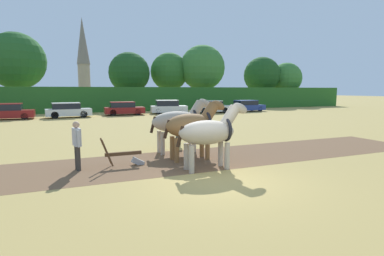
# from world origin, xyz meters

# --- Properties ---
(ground_plane) EXTENTS (240.00, 240.00, 0.00)m
(ground_plane) POSITION_xyz_m (0.00, 0.00, 0.00)
(ground_plane) COLOR #A88E4C
(plowed_furrow_strip) EXTENTS (31.16, 3.78, 0.01)m
(plowed_furrow_strip) POSITION_xyz_m (-4.51, 2.85, 0.00)
(plowed_furrow_strip) COLOR brown
(plowed_furrow_strip) RESTS_ON ground
(hedgerow) EXTENTS (75.38, 1.94, 3.05)m
(hedgerow) POSITION_xyz_m (0.00, 30.84, 1.53)
(hedgerow) COLOR #286023
(hedgerow) RESTS_ON ground
(tree_left) EXTENTS (7.08, 7.08, 9.86)m
(tree_left) POSITION_xyz_m (-10.00, 36.15, 6.31)
(tree_left) COLOR #423323
(tree_left) RESTS_ON ground
(tree_center_left) EXTENTS (5.78, 5.78, 7.98)m
(tree_center_left) POSITION_xyz_m (4.00, 35.47, 5.08)
(tree_center_left) COLOR brown
(tree_center_left) RESTS_ON ground
(tree_center) EXTENTS (5.69, 5.69, 8.28)m
(tree_center) POSITION_xyz_m (10.22, 36.18, 5.42)
(tree_center) COLOR brown
(tree_center) RESTS_ON ground
(tree_center_right) EXTENTS (6.75, 6.75, 9.38)m
(tree_center_right) POSITION_xyz_m (14.77, 34.14, 5.99)
(tree_center_right) COLOR brown
(tree_center_right) RESTS_ON ground
(tree_right) EXTENTS (6.02, 6.02, 8.14)m
(tree_right) POSITION_xyz_m (25.98, 34.75, 5.12)
(tree_right) COLOR #4C3823
(tree_right) RESTS_ON ground
(tree_far_right) EXTENTS (5.26, 5.26, 7.31)m
(tree_far_right) POSITION_xyz_m (30.49, 34.10, 4.66)
(tree_far_right) COLOR brown
(tree_far_right) RESTS_ON ground
(church_spire) EXTENTS (2.91, 2.91, 18.93)m
(church_spire) POSITION_xyz_m (-0.60, 66.20, 9.91)
(church_spire) COLOR gray
(church_spire) RESTS_ON ground
(draft_horse_lead_left) EXTENTS (2.72, 0.87, 2.33)m
(draft_horse_lead_left) POSITION_xyz_m (0.28, 1.32, 1.28)
(draft_horse_lead_left) COLOR #B2A38E
(draft_horse_lead_left) RESTS_ON ground
(draft_horse_lead_right) EXTENTS (2.62, 0.97, 2.36)m
(draft_horse_lead_right) POSITION_xyz_m (0.27, 2.86, 1.34)
(draft_horse_lead_right) COLOR brown
(draft_horse_lead_right) RESTS_ON ground
(draft_horse_trail_left) EXTENTS (2.86, 0.94, 2.38)m
(draft_horse_trail_left) POSITION_xyz_m (0.27, 4.39, 1.34)
(draft_horse_trail_left) COLOR #B2A38E
(draft_horse_trail_left) RESTS_ON ground
(plow) EXTENTS (1.53, 0.46, 1.13)m
(plow) POSITION_xyz_m (-2.27, 2.85, 0.31)
(plow) COLOR #4C331E
(plow) RESTS_ON ground
(farmer_at_plow) EXTENTS (0.29, 0.66, 1.66)m
(farmer_at_plow) POSITION_xyz_m (-3.91, 2.88, 0.96)
(farmer_at_plow) COLOR #38332D
(farmer_at_plow) RESTS_ON ground
(farmer_beside_team) EXTENTS (0.30, 0.63, 1.57)m
(farmer_beside_team) POSITION_xyz_m (0.90, 6.25, 0.90)
(farmer_beside_team) COLOR #4C4C4C
(farmer_beside_team) RESTS_ON ground
(parked_car_left) EXTENTS (4.06, 1.86, 1.47)m
(parked_car_left) POSITION_xyz_m (-9.23, 23.97, 0.71)
(parked_car_left) COLOR maroon
(parked_car_left) RESTS_ON ground
(parked_car_center_left) EXTENTS (4.31, 2.10, 1.46)m
(parked_car_center_left) POSITION_xyz_m (-4.24, 23.96, 0.71)
(parked_car_center_left) COLOR silver
(parked_car_center_left) RESTS_ON ground
(parked_car_center) EXTENTS (4.21, 1.88, 1.43)m
(parked_car_center) POSITION_xyz_m (1.34, 24.90, 0.70)
(parked_car_center) COLOR maroon
(parked_car_center) RESTS_ON ground
(parked_car_center_right) EXTENTS (4.33, 2.51, 1.54)m
(parked_car_center_right) POSITION_xyz_m (6.37, 24.91, 0.74)
(parked_car_center_right) COLOR silver
(parked_car_center_right) RESTS_ON ground
(parked_car_right) EXTENTS (4.31, 2.32, 1.46)m
(parked_car_right) POSITION_xyz_m (11.43, 23.97, 0.71)
(parked_car_right) COLOR silver
(parked_car_right) RESTS_ON ground
(parked_car_far_right) EXTENTS (4.55, 2.11, 1.42)m
(parked_car_far_right) POSITION_xyz_m (16.56, 24.45, 0.69)
(parked_car_far_right) COLOR navy
(parked_car_far_right) RESTS_ON ground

